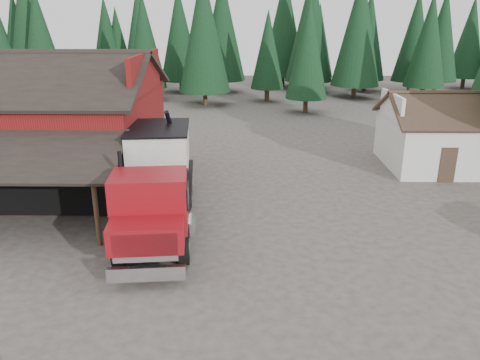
{
  "coord_description": "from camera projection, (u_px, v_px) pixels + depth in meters",
  "views": [
    {
      "loc": [
        0.34,
        -14.86,
        8.78
      ],
      "look_at": [
        0.05,
        5.04,
        1.8
      ],
      "focal_mm": 35.0,
      "sensor_mm": 36.0,
      "label": 1
    }
  ],
  "objects": [
    {
      "name": "red_barn",
      "position": [
        39.0,
        134.0,
        25.53
      ],
      "size": [
        12.8,
        13.63,
        7.18
      ],
      "color": "maroon",
      "rests_on": "ground"
    },
    {
      "name": "conifer_backdrop",
      "position": [
        244.0,
        93.0,
        56.56
      ],
      "size": [
        76.0,
        16.0,
        16.0
      ],
      "primitive_type": null,
      "color": "black",
      "rests_on": "ground"
    },
    {
      "name": "farmhouse",
      "position": [
        454.0,
        140.0,
        28.46
      ],
      "size": [
        8.6,
        6.42,
        4.65
      ],
      "color": "silver",
      "rests_on": "ground"
    },
    {
      "name": "near_pine_d",
      "position": [
        204.0,
        31.0,
        46.61
      ],
      "size": [
        5.28,
        5.28,
        13.4
      ],
      "color": "#382619",
      "rests_on": "ground"
    },
    {
      "name": "near_pine_b",
      "position": [
        308.0,
        49.0,
        43.2
      ],
      "size": [
        3.96,
        3.96,
        10.4
      ],
      "color": "#382619",
      "rests_on": "ground"
    },
    {
      "name": "ground",
      "position": [
        237.0,
        273.0,
        16.93
      ],
      "size": [
        120.0,
        120.0,
        0.0
      ],
      "primitive_type": "plane",
      "color": "#443C35",
      "rests_on": "ground"
    },
    {
      "name": "feed_truck",
      "position": [
        157.0,
        179.0,
        20.05
      ],
      "size": [
        3.83,
        10.64,
        4.7
      ],
      "rotation": [
        0.0,
        0.0,
        0.1
      ],
      "color": "black",
      "rests_on": "ground"
    }
  ]
}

